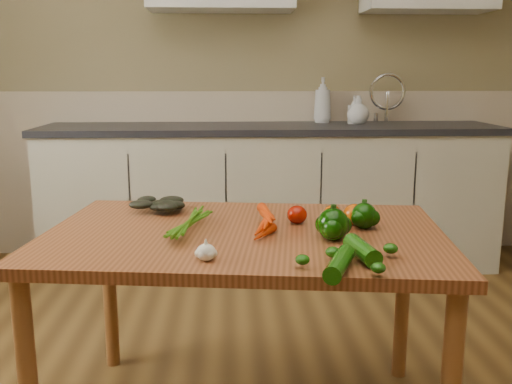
{
  "coord_description": "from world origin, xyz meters",
  "views": [
    {
      "loc": [
        -0.06,
        -1.38,
        1.22
      ],
      "look_at": [
        0.04,
        0.7,
        0.78
      ],
      "focal_mm": 40.0,
      "sensor_mm": 36.0,
      "label": 1
    }
  ],
  "objects_px": {
    "soap_bottle_a": "(323,100)",
    "pepper_a": "(333,221)",
    "tomato_b": "(332,213)",
    "zucchini_b": "(340,264)",
    "garlic_bulb": "(206,252)",
    "tomato_a": "(297,215)",
    "soap_bottle_c": "(358,110)",
    "zucchini_a": "(362,250)",
    "table": "(245,253)",
    "pepper_c": "(333,224)",
    "tomato_c": "(355,214)",
    "soap_bottle_b": "(354,110)",
    "carrot_bunch": "(240,222)",
    "pepper_b": "(364,216)",
    "leafy_greens": "(160,200)"
  },
  "relations": [
    {
      "from": "pepper_a",
      "to": "tomato_c",
      "type": "relative_size",
      "value": 1.0
    },
    {
      "from": "table",
      "to": "soap_bottle_a",
      "type": "relative_size",
      "value": 4.77
    },
    {
      "from": "soap_bottle_a",
      "to": "zucchini_a",
      "type": "relative_size",
      "value": 1.72
    },
    {
      "from": "garlic_bulb",
      "to": "pepper_c",
      "type": "bearing_deg",
      "value": 25.35
    },
    {
      "from": "tomato_a",
      "to": "tomato_b",
      "type": "relative_size",
      "value": 1.11
    },
    {
      "from": "soap_bottle_b",
      "to": "carrot_bunch",
      "type": "relative_size",
      "value": 0.71
    },
    {
      "from": "tomato_a",
      "to": "zucchini_a",
      "type": "height_order",
      "value": "tomato_a"
    },
    {
      "from": "zucchini_a",
      "to": "tomato_b",
      "type": "bearing_deg",
      "value": 91.09
    },
    {
      "from": "soap_bottle_a",
      "to": "tomato_b",
      "type": "xyz_separation_m",
      "value": [
        -0.25,
        -1.8,
        -0.31
      ]
    },
    {
      "from": "soap_bottle_c",
      "to": "leafy_greens",
      "type": "relative_size",
      "value": 0.95
    },
    {
      "from": "tomato_a",
      "to": "zucchini_b",
      "type": "height_order",
      "value": "tomato_a"
    },
    {
      "from": "carrot_bunch",
      "to": "zucchini_b",
      "type": "xyz_separation_m",
      "value": [
        0.25,
        -0.41,
        -0.01
      ]
    },
    {
      "from": "soap_bottle_b",
      "to": "garlic_bulb",
      "type": "xyz_separation_m",
      "value": [
        -0.87,
        -2.12,
        -0.26
      ]
    },
    {
      "from": "soap_bottle_b",
      "to": "pepper_b",
      "type": "distance_m",
      "value": 1.85
    },
    {
      "from": "soap_bottle_a",
      "to": "carrot_bunch",
      "type": "xyz_separation_m",
      "value": [
        -0.58,
        -1.92,
        -0.31
      ]
    },
    {
      "from": "tomato_b",
      "to": "zucchini_b",
      "type": "relative_size",
      "value": 0.31
    },
    {
      "from": "carrot_bunch",
      "to": "pepper_c",
      "type": "bearing_deg",
      "value": -13.83
    },
    {
      "from": "garlic_bulb",
      "to": "tomato_a",
      "type": "bearing_deg",
      "value": 51.99
    },
    {
      "from": "soap_bottle_c",
      "to": "soap_bottle_a",
      "type": "bearing_deg",
      "value": -82.36
    },
    {
      "from": "pepper_a",
      "to": "tomato_a",
      "type": "distance_m",
      "value": 0.16
    },
    {
      "from": "leafy_greens",
      "to": "carrot_bunch",
      "type": "bearing_deg",
      "value": -44.14
    },
    {
      "from": "carrot_bunch",
      "to": "pepper_b",
      "type": "distance_m",
      "value": 0.42
    },
    {
      "from": "pepper_a",
      "to": "zucchini_b",
      "type": "xyz_separation_m",
      "value": [
        -0.05,
        -0.38,
        -0.02
      ]
    },
    {
      "from": "soap_bottle_b",
      "to": "tomato_b",
      "type": "relative_size",
      "value": 2.76
    },
    {
      "from": "pepper_c",
      "to": "zucchini_b",
      "type": "relative_size",
      "value": 0.5
    },
    {
      "from": "soap_bottle_a",
      "to": "pepper_a",
      "type": "relative_size",
      "value": 3.66
    },
    {
      "from": "table",
      "to": "carrot_bunch",
      "type": "xyz_separation_m",
      "value": [
        -0.02,
        -0.0,
        0.11
      ]
    },
    {
      "from": "garlic_bulb",
      "to": "zucchini_a",
      "type": "distance_m",
      "value": 0.44
    },
    {
      "from": "soap_bottle_c",
      "to": "pepper_c",
      "type": "relative_size",
      "value": 1.8
    },
    {
      "from": "tomato_b",
      "to": "soap_bottle_c",
      "type": "bearing_deg",
      "value": 74.6
    },
    {
      "from": "carrot_bunch",
      "to": "table",
      "type": "bearing_deg",
      "value": 18.3
    },
    {
      "from": "tomato_c",
      "to": "zucchini_a",
      "type": "bearing_deg",
      "value": -99.29
    },
    {
      "from": "garlic_bulb",
      "to": "zucchini_b",
      "type": "distance_m",
      "value": 0.37
    },
    {
      "from": "garlic_bulb",
      "to": "tomato_a",
      "type": "height_order",
      "value": "tomato_a"
    },
    {
      "from": "garlic_bulb",
      "to": "pepper_c",
      "type": "xyz_separation_m",
      "value": [
        0.39,
        0.19,
        0.03
      ]
    },
    {
      "from": "table",
      "to": "garlic_bulb",
      "type": "xyz_separation_m",
      "value": [
        -0.12,
        -0.3,
        0.1
      ]
    },
    {
      "from": "table",
      "to": "pepper_c",
      "type": "height_order",
      "value": "pepper_c"
    },
    {
      "from": "pepper_b",
      "to": "tomato_a",
      "type": "relative_size",
      "value": 1.24
    },
    {
      "from": "zucchini_b",
      "to": "table",
      "type": "bearing_deg",
      "value": 119.72
    },
    {
      "from": "soap_bottle_b",
      "to": "zucchini_b",
      "type": "bearing_deg",
      "value": -94.07
    },
    {
      "from": "soap_bottle_c",
      "to": "zucchini_a",
      "type": "relative_size",
      "value": 1.04
    },
    {
      "from": "tomato_b",
      "to": "tomato_c",
      "type": "height_order",
      "value": "tomato_c"
    },
    {
      "from": "tomato_b",
      "to": "zucchini_b",
      "type": "xyz_separation_m",
      "value": [
        -0.08,
        -0.53,
        -0.0
      ]
    },
    {
      "from": "soap_bottle_c",
      "to": "pepper_c",
      "type": "distance_m",
      "value": 1.99
    },
    {
      "from": "soap_bottle_a",
      "to": "soap_bottle_b",
      "type": "height_order",
      "value": "soap_bottle_a"
    },
    {
      "from": "pepper_a",
      "to": "tomato_a",
      "type": "bearing_deg",
      "value": 129.08
    },
    {
      "from": "soap_bottle_a",
      "to": "zucchini_b",
      "type": "distance_m",
      "value": 2.38
    },
    {
      "from": "tomato_b",
      "to": "soap_bottle_a",
      "type": "bearing_deg",
      "value": 82.01
    },
    {
      "from": "garlic_bulb",
      "to": "tomato_b",
      "type": "relative_size",
      "value": 0.89
    },
    {
      "from": "pepper_c",
      "to": "tomato_b",
      "type": "relative_size",
      "value": 1.59
    }
  ]
}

